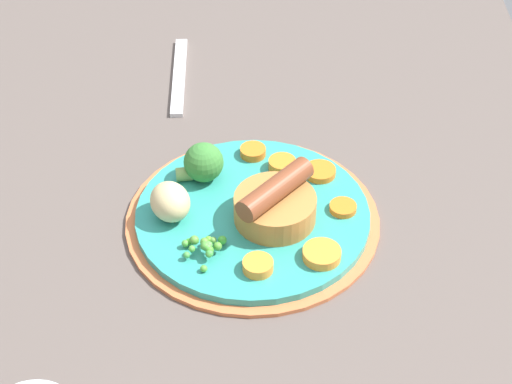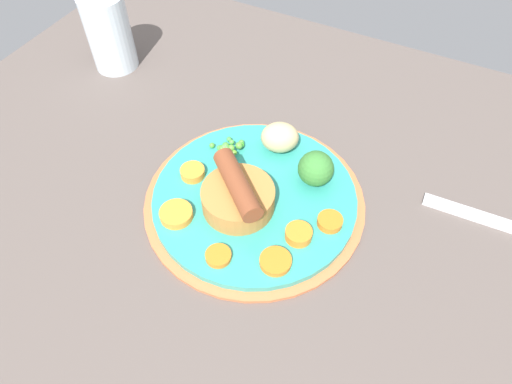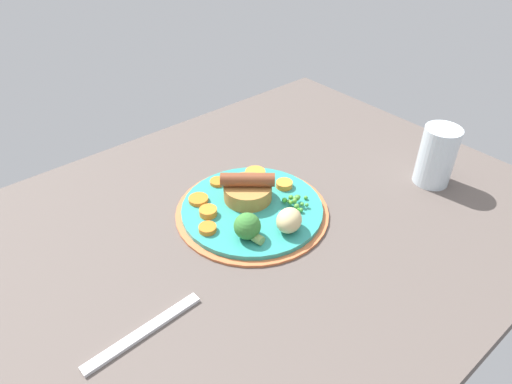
% 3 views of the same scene
% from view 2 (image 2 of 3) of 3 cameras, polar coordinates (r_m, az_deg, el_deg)
% --- Properties ---
extents(dining_table, '(1.10, 0.80, 0.03)m').
position_cam_2_polar(dining_table, '(0.60, 3.60, -1.64)').
color(dining_table, '#564C47').
rests_on(dining_table, ground).
extents(dinner_plate, '(0.28, 0.28, 0.01)m').
position_cam_2_polar(dinner_plate, '(0.58, -0.18, -0.90)').
color(dinner_plate, '#CC6B3D').
rests_on(dinner_plate, dining_table).
extents(sausage_pudding, '(0.09, 0.09, 0.05)m').
position_cam_2_polar(sausage_pudding, '(0.54, -2.27, -0.43)').
color(sausage_pudding, '#AD7538').
rests_on(sausage_pudding, dinner_plate).
extents(pea_pile, '(0.05, 0.05, 0.02)m').
position_cam_2_polar(pea_pile, '(0.61, -3.46, 5.44)').
color(pea_pile, green).
rests_on(pea_pile, dinner_plate).
extents(broccoli_floret_near, '(0.05, 0.06, 0.05)m').
position_cam_2_polar(broccoli_floret_near, '(0.57, 7.50, 2.95)').
color(broccoli_floret_near, '#387A33').
rests_on(broccoli_floret_near, dinner_plate).
extents(potato_chunk_0, '(0.06, 0.06, 0.04)m').
position_cam_2_polar(potato_chunk_0, '(0.61, 3.00, 6.84)').
color(potato_chunk_0, '#CCB77F').
rests_on(potato_chunk_0, dinner_plate).
extents(carrot_slice_0, '(0.04, 0.04, 0.01)m').
position_cam_2_polar(carrot_slice_0, '(0.51, 2.46, -8.65)').
color(carrot_slice_0, orange).
rests_on(carrot_slice_0, dinner_plate).
extents(carrot_slice_1, '(0.04, 0.04, 0.01)m').
position_cam_2_polar(carrot_slice_1, '(0.55, 9.22, -3.66)').
color(carrot_slice_1, orange).
rests_on(carrot_slice_1, dinner_plate).
extents(carrot_slice_2, '(0.03, 0.03, 0.01)m').
position_cam_2_polar(carrot_slice_2, '(0.53, 5.35, -5.26)').
color(carrot_slice_2, orange).
rests_on(carrot_slice_2, dinner_plate).
extents(carrot_slice_3, '(0.04, 0.04, 0.01)m').
position_cam_2_polar(carrot_slice_3, '(0.59, -7.93, 2.45)').
color(carrot_slice_3, orange).
rests_on(carrot_slice_3, dinner_plate).
extents(carrot_slice_4, '(0.04, 0.04, 0.01)m').
position_cam_2_polar(carrot_slice_4, '(0.55, -9.95, -2.73)').
color(carrot_slice_4, orange).
rests_on(carrot_slice_4, dinner_plate).
extents(carrot_slice_6, '(0.04, 0.04, 0.01)m').
position_cam_2_polar(carrot_slice_6, '(0.52, -4.73, -7.96)').
color(carrot_slice_6, orange).
rests_on(carrot_slice_6, dinner_plate).
extents(fork, '(0.18, 0.02, 0.01)m').
position_cam_2_polar(fork, '(0.63, 27.96, -3.40)').
color(fork, silver).
rests_on(fork, dining_table).
extents(drinking_glass, '(0.07, 0.07, 0.12)m').
position_cam_2_polar(drinking_glass, '(0.79, -17.90, 18.43)').
color(drinking_glass, silver).
rests_on(drinking_glass, dining_table).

